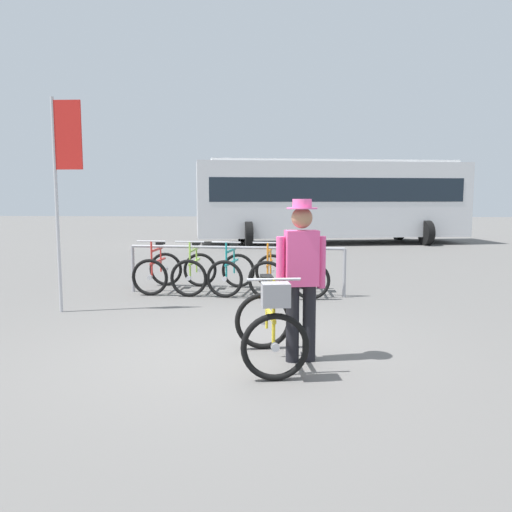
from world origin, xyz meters
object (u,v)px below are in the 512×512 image
racked_bike_red (158,271)px  racked_bike_black (308,274)px  person_with_featured_bike (301,273)px  bus_distant (331,197)px  banner_flag (64,164)px  racked_bike_orange (270,273)px  racked_bike_teal (232,273)px  featured_bicycle (270,324)px  racked_bike_lime (195,272)px

racked_bike_red → racked_bike_black: size_ratio=1.00×
racked_bike_black → person_with_featured_bike: (-0.25, -3.75, 0.58)m
racked_bike_red → person_with_featured_bike: bearing=-57.4°
bus_distant → banner_flag: banner_flag is taller
racked_bike_orange → banner_flag: size_ratio=0.36×
racked_bike_teal → featured_bicycle: (0.82, -4.05, 0.08)m
racked_bike_teal → banner_flag: (-2.30, -1.74, 1.86)m
bus_distant → person_with_featured_bike: bearing=-96.3°
bus_distant → racked_bike_orange: bearing=-101.0°
bus_distant → racked_bike_red: bearing=-112.2°
racked_bike_orange → person_with_featured_bike: bearing=-83.3°
racked_bike_lime → bus_distant: bus_distant is taller
racked_bike_red → person_with_featured_bike: person_with_featured_bike is taller
racked_bike_orange → racked_bike_red: bearing=175.5°
racked_bike_black → bus_distant: (1.29, 10.24, 1.37)m
bus_distant → banner_flag: bearing=-112.8°
person_with_featured_bike → bus_distant: bearing=83.7°
racked_bike_red → featured_bicycle: bearing=-62.0°
featured_bicycle → person_with_featured_bike: (0.32, 0.19, 0.50)m
racked_bike_red → featured_bicycle: same height
racked_bike_red → racked_bike_teal: same height
racked_bike_teal → racked_bike_black: (1.40, -0.11, 0.00)m
racked_bike_teal → person_with_featured_bike: size_ratio=0.67×
racked_bike_orange → person_with_featured_bike: 3.87m
racked_bike_red → racked_bike_orange: size_ratio=0.98×
racked_bike_teal → racked_bike_black: 1.40m
featured_bicycle → person_with_featured_bike: person_with_featured_bike is taller
racked_bike_red → racked_bike_teal: bearing=-4.5°
racked_bike_lime → racked_bike_red: bearing=175.5°
racked_bike_black → featured_bicycle: (-0.58, -3.94, 0.08)m
racked_bike_red → racked_bike_orange: 2.10m
racked_bike_red → featured_bicycle: (2.21, -4.16, 0.08)m
racked_bike_red → racked_bike_teal: (1.40, -0.11, 0.00)m
racked_bike_lime → racked_bike_orange: 1.40m
racked_bike_black → person_with_featured_bike: size_ratio=0.66×
racked_bike_red → banner_flag: banner_flag is taller
racked_bike_black → bus_distant: bus_distant is taller
racked_bike_lime → racked_bike_teal: (0.70, -0.05, 0.00)m
racked_bike_lime → person_with_featured_bike: size_ratio=0.64×
person_with_featured_bike → banner_flag: banner_flag is taller
racked_bike_teal → featured_bicycle: size_ratio=0.95×
racked_bike_red → person_with_featured_bike: (2.54, -3.97, 0.58)m
featured_bicycle → banner_flag: bearing=143.5°
featured_bicycle → bus_distant: (1.87, 14.18, 1.30)m
racked_bike_red → bus_distant: bus_distant is taller
racked_bike_red → bus_distant: bearing=67.8°
bus_distant → featured_bicycle: bearing=-97.5°
featured_bicycle → bus_distant: 14.36m
racked_bike_lime → featured_bicycle: same height
racked_bike_teal → person_with_featured_bike: bearing=-73.5°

